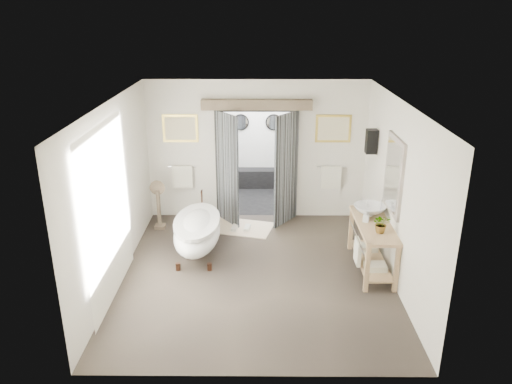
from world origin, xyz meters
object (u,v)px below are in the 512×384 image
at_px(rug, 242,227).
at_px(clawfoot_tub, 197,231).
at_px(vanity, 371,242).
at_px(basin, 370,210).

bearing_deg(rug, clawfoot_tub, -124.97).
xyz_separation_m(vanity, basin, (0.01, 0.34, 0.44)).
xyz_separation_m(clawfoot_tub, vanity, (3.01, -0.57, 0.07)).
bearing_deg(vanity, rug, 143.56).
distance_m(clawfoot_tub, basin, 3.08).
relative_size(rug, basin, 2.17).
bearing_deg(basin, clawfoot_tub, -166.05).
bearing_deg(clawfoot_tub, basin, -4.35).
bearing_deg(rug, vanity, -36.44).
xyz_separation_m(vanity, rug, (-2.25, 1.66, -0.50)).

